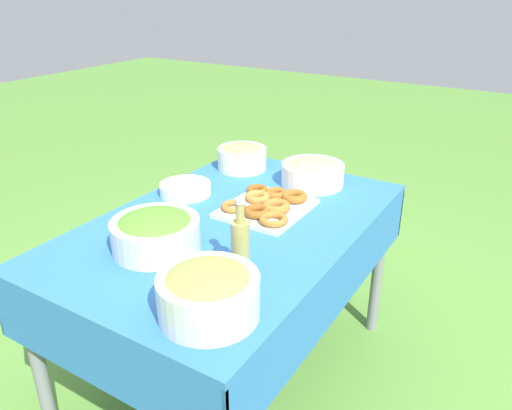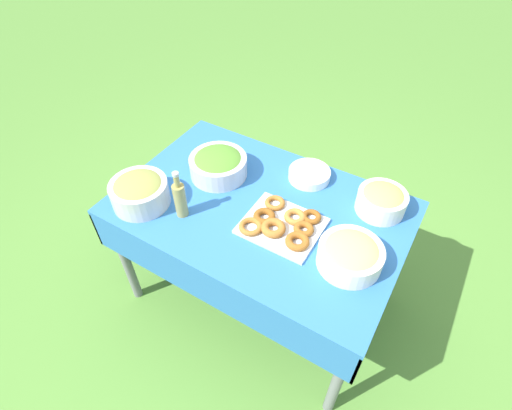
% 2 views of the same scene
% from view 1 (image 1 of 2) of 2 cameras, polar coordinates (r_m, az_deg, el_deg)
% --- Properties ---
extents(ground_plane, '(14.00, 14.00, 0.00)m').
position_cam_1_polar(ground_plane, '(2.29, -2.40, -18.92)').
color(ground_plane, '#568C38').
extents(picnic_table, '(1.37, 0.90, 0.75)m').
position_cam_1_polar(picnic_table, '(1.90, -2.74, -4.48)').
color(picnic_table, '#2D6BB2').
rests_on(picnic_table, ground_plane).
extents(salad_bowl, '(0.29, 0.29, 0.13)m').
position_cam_1_polar(salad_bowl, '(1.67, -11.40, -2.97)').
color(salad_bowl, silver).
rests_on(salad_bowl, picnic_table).
extents(pasta_bowl, '(0.27, 0.27, 0.12)m').
position_cam_1_polar(pasta_bowl, '(2.17, 6.49, 3.80)').
color(pasta_bowl, white).
rests_on(pasta_bowl, picnic_table).
extents(donut_platter, '(0.35, 0.32, 0.05)m').
position_cam_1_polar(donut_platter, '(1.93, 1.31, -0.01)').
color(donut_platter, silver).
rests_on(donut_platter, picnic_table).
extents(plate_stack, '(0.21, 0.21, 0.05)m').
position_cam_1_polar(plate_stack, '(2.09, -8.08, 1.84)').
color(plate_stack, white).
rests_on(plate_stack, picnic_table).
extents(olive_oil_bottle, '(0.06, 0.06, 0.25)m').
position_cam_1_polar(olive_oil_bottle, '(1.48, -1.79, -4.65)').
color(olive_oil_bottle, '#998E4C').
rests_on(olive_oil_bottle, picnic_table).
extents(fruit_bowl, '(0.23, 0.23, 0.12)m').
position_cam_1_polar(fruit_bowl, '(2.35, -1.61, 5.64)').
color(fruit_bowl, white).
rests_on(fruit_bowl, picnic_table).
extents(olive_bowl, '(0.27, 0.27, 0.14)m').
position_cam_1_polar(olive_bowl, '(1.33, -5.46, -9.85)').
color(olive_bowl, silver).
rests_on(olive_bowl, picnic_table).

